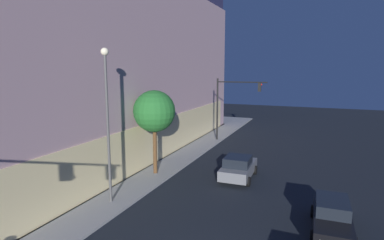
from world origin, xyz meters
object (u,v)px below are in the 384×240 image
street_lamp_sidewalk (107,109)px  car_grey (238,167)px  car_black (332,216)px  modern_building (67,55)px  sidewalk_tree (154,112)px  traffic_light_far_corner (232,99)px

street_lamp_sidewalk → car_grey: 10.49m
car_black → modern_building: bearing=70.6°
car_black → car_grey: (5.76, 6.15, 0.05)m
sidewalk_tree → car_grey: 7.39m
traffic_light_far_corner → street_lamp_sidewalk: size_ratio=0.75×
traffic_light_far_corner → car_black: size_ratio=1.45×
car_grey → car_black: bearing=-133.1°
modern_building → street_lamp_sidewalk: modern_building is taller
sidewalk_tree → car_black: size_ratio=1.34×
street_lamp_sidewalk → traffic_light_far_corner: bearing=-7.2°
street_lamp_sidewalk → car_black: street_lamp_sidewalk is taller
modern_building → sidewalk_tree: size_ratio=5.93×
car_grey → modern_building: bearing=81.3°
car_grey → street_lamp_sidewalk: bearing=140.3°
street_lamp_sidewalk → modern_building: bearing=50.6°
car_black → traffic_light_far_corner: bearing=29.7°
traffic_light_far_corner → sidewalk_tree: traffic_light_far_corner is taller
traffic_light_far_corner → street_lamp_sidewalk: street_lamp_sidewalk is taller
street_lamp_sidewalk → car_grey: (7.16, -5.95, -4.84)m
sidewalk_tree → car_black: bearing=-109.1°
sidewalk_tree → modern_building: bearing=70.3°
traffic_light_far_corner → sidewalk_tree: size_ratio=1.08×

